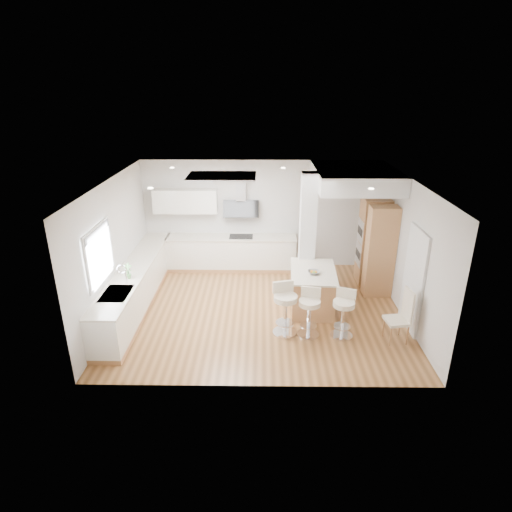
{
  "coord_description": "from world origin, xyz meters",
  "views": [
    {
      "loc": [
        0.02,
        -8.12,
        4.56
      ],
      "look_at": [
        -0.09,
        0.4,
        1.1
      ],
      "focal_mm": 30.0,
      "sensor_mm": 36.0,
      "label": 1
    }
  ],
  "objects_px": {
    "dining_chair": "(402,314)",
    "bar_stool_c": "(343,311)",
    "bar_stool_b": "(309,310)",
    "bar_stool_a": "(285,306)",
    "peninsula": "(312,289)"
  },
  "relations": [
    {
      "from": "bar_stool_a",
      "to": "dining_chair",
      "type": "height_order",
      "value": "dining_chair"
    },
    {
      "from": "bar_stool_a",
      "to": "bar_stool_b",
      "type": "bearing_deg",
      "value": -22.41
    },
    {
      "from": "bar_stool_a",
      "to": "dining_chair",
      "type": "bearing_deg",
      "value": -20.79
    },
    {
      "from": "bar_stool_b",
      "to": "bar_stool_a",
      "type": "bearing_deg",
      "value": -175.37
    },
    {
      "from": "bar_stool_a",
      "to": "dining_chair",
      "type": "distance_m",
      "value": 2.19
    },
    {
      "from": "bar_stool_a",
      "to": "bar_stool_c",
      "type": "relative_size",
      "value": 1.1
    },
    {
      "from": "bar_stool_a",
      "to": "bar_stool_b",
      "type": "relative_size",
      "value": 1.09
    },
    {
      "from": "peninsula",
      "to": "bar_stool_a",
      "type": "relative_size",
      "value": 1.41
    },
    {
      "from": "peninsula",
      "to": "bar_stool_b",
      "type": "bearing_deg",
      "value": -96.14
    },
    {
      "from": "bar_stool_c",
      "to": "bar_stool_a",
      "type": "bearing_deg",
      "value": -163.17
    },
    {
      "from": "bar_stool_a",
      "to": "bar_stool_b",
      "type": "xyz_separation_m",
      "value": [
        0.46,
        -0.06,
        -0.05
      ]
    },
    {
      "from": "dining_chair",
      "to": "bar_stool_c",
      "type": "bearing_deg",
      "value": 164.3
    },
    {
      "from": "peninsula",
      "to": "bar_stool_b",
      "type": "relative_size",
      "value": 1.53
    },
    {
      "from": "peninsula",
      "to": "bar_stool_b",
      "type": "xyz_separation_m",
      "value": [
        -0.18,
        -1.11,
        0.1
      ]
    },
    {
      "from": "bar_stool_c",
      "to": "dining_chair",
      "type": "height_order",
      "value": "dining_chair"
    }
  ]
}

